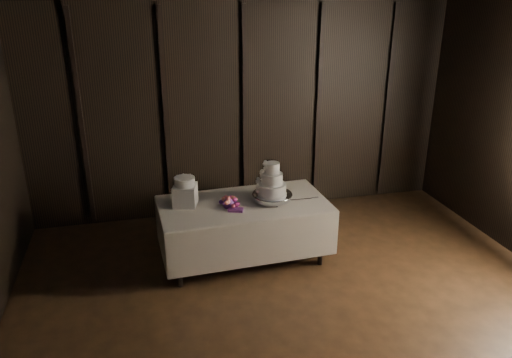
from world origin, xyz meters
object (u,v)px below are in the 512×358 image
object	(u,v)px
display_table	(244,229)
small_cake	(184,181)
wedding_cake	(270,183)
bouquet	(229,203)
cake_stand	(272,197)
box_pedestal	(185,195)

from	to	relation	value
display_table	small_cake	world-z (taller)	small_cake
wedding_cake	bouquet	size ratio (longest dim) A/B	1.05
cake_stand	wedding_cake	size ratio (longest dim) A/B	1.23
bouquet	small_cake	bearing A→B (deg)	159.61
box_pedestal	small_cake	size ratio (longest dim) A/B	1.08
wedding_cake	small_cake	xyz separation A→B (m)	(-0.99, 0.14, 0.05)
display_table	wedding_cake	distance (m)	0.67
display_table	bouquet	size ratio (longest dim) A/B	5.42
display_table	small_cake	size ratio (longest dim) A/B	8.45
display_table	cake_stand	xyz separation A→B (m)	(0.34, -0.02, 0.39)
box_pedestal	small_cake	world-z (taller)	small_cake
cake_stand	box_pedestal	xyz separation A→B (m)	(-1.02, 0.12, 0.08)
wedding_cake	bouquet	bearing A→B (deg)	-156.52
cake_stand	bouquet	world-z (taller)	bouquet
display_table	box_pedestal	size ratio (longest dim) A/B	7.82
box_pedestal	display_table	bearing A→B (deg)	-8.41
small_cake	bouquet	bearing A→B (deg)	-20.39
small_cake	display_table	bearing A→B (deg)	-8.41
box_pedestal	small_cake	bearing A→B (deg)	0.00
bouquet	box_pedestal	distance (m)	0.52
bouquet	small_cake	xyz separation A→B (m)	(-0.49, 0.18, 0.24)
bouquet	box_pedestal	bearing A→B (deg)	159.61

